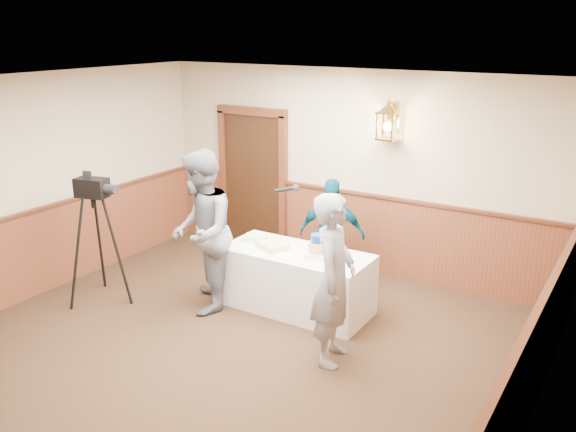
% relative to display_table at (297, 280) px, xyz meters
% --- Properties ---
extents(ground, '(7.00, 7.00, 0.00)m').
position_rel_display_table_xyz_m(ground, '(-0.10, -1.90, -0.38)').
color(ground, black).
rests_on(ground, ground).
extents(room_shell, '(6.02, 7.02, 2.81)m').
position_rel_display_table_xyz_m(room_shell, '(-0.15, -1.45, 1.15)').
color(room_shell, '#BAAD8C').
rests_on(room_shell, ground).
extents(display_table, '(1.80, 0.80, 0.75)m').
position_rel_display_table_xyz_m(display_table, '(0.00, 0.00, 0.00)').
color(display_table, silver).
rests_on(display_table, ground).
extents(tiered_cake, '(0.34, 0.34, 0.27)m').
position_rel_display_table_xyz_m(tiered_cake, '(0.28, -0.02, 0.48)').
color(tiered_cake, '#FFF9C7').
rests_on(tiered_cake, display_table).
extents(sheet_cake_yellow, '(0.43, 0.39, 0.07)m').
position_rel_display_table_xyz_m(sheet_cake_yellow, '(-0.31, -0.07, 0.41)').
color(sheet_cake_yellow, '#D2B27D').
rests_on(sheet_cake_yellow, display_table).
extents(sheet_cake_green, '(0.32, 0.29, 0.06)m').
position_rel_display_table_xyz_m(sheet_cake_green, '(-0.65, 0.07, 0.41)').
color(sheet_cake_green, '#9FCE91').
rests_on(sheet_cake_green, display_table).
extents(interviewer, '(1.64, 1.21, 1.97)m').
position_rel_display_table_xyz_m(interviewer, '(-0.99, -0.57, 0.61)').
color(interviewer, slate).
rests_on(interviewer, ground).
extents(baker, '(0.58, 0.74, 1.80)m').
position_rel_display_table_xyz_m(baker, '(0.92, -0.82, 0.52)').
color(baker, gray).
rests_on(baker, ground).
extents(assistant_p, '(0.93, 0.59, 1.47)m').
position_rel_display_table_xyz_m(assistant_p, '(0.04, 0.83, 0.36)').
color(assistant_p, '#064359').
rests_on(assistant_p, ground).
extents(tv_camera_rig, '(0.62, 0.58, 1.59)m').
position_rel_display_table_xyz_m(tv_camera_rig, '(-2.24, -1.07, 0.34)').
color(tv_camera_rig, black).
rests_on(tv_camera_rig, ground).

